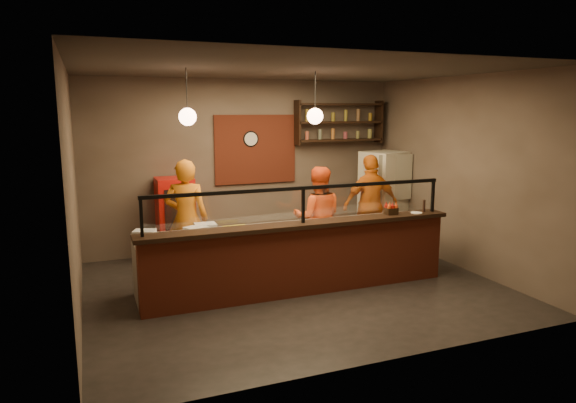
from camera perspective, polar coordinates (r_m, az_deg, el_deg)
name	(u,v)px	position (r m, az deg, el deg)	size (l,w,h in m)	color
floor	(295,287)	(7.87, 0.77, -9.47)	(6.00, 6.00, 0.00)	black
ceiling	(295,70)	(7.43, 0.83, 14.45)	(6.00, 6.00, 0.00)	#3B342D
wall_back	(245,165)	(9.83, -4.77, 4.03)	(6.00, 6.00, 0.00)	#68574C
wall_left	(73,195)	(6.94, -22.78, 0.70)	(5.00, 5.00, 0.00)	#68574C
wall_right	(461,173)	(9.05, 18.67, 3.01)	(5.00, 5.00, 0.00)	#68574C
wall_front	(389,215)	(5.29, 11.15, -1.43)	(6.00, 6.00, 0.00)	#68574C
brick_patch	(256,149)	(9.83, -3.62, 5.81)	(1.60, 0.04, 1.30)	maroon
service_counter	(303,260)	(7.45, 1.66, -6.57)	(4.60, 0.25, 1.00)	maroon
counter_ledge	(303,225)	(7.32, 1.69, -2.59)	(4.70, 0.37, 0.06)	black
worktop_cabinet	(290,256)	(7.92, 0.23, -6.12)	(4.60, 0.75, 0.85)	gray
worktop	(290,228)	(7.80, 0.23, -2.95)	(4.60, 0.75, 0.05)	white
sneeze_guard	(303,201)	(7.25, 1.70, 0.03)	(4.50, 0.05, 0.52)	white
wall_shelving	(339,122)	(10.32, 5.73, 8.76)	(1.84, 0.28, 0.85)	black
wall_clock	(251,139)	(9.78, -4.18, 6.95)	(0.30, 0.30, 0.04)	black
pendant_left	(188,117)	(7.18, -11.10, 9.24)	(0.24, 0.24, 0.77)	black
pendant_right	(315,116)	(7.76, 3.02, 9.47)	(0.24, 0.24, 0.77)	black
cook_left	(186,219)	(8.25, -11.22, -1.91)	(0.69, 0.45, 1.89)	orange
cook_mid	(318,218)	(8.63, 3.34, -1.79)	(0.84, 0.65, 1.72)	#DD4614
cook_right	(371,205)	(9.52, 9.18, -0.38)	(1.08, 0.45, 1.85)	#D26313
fridge	(384,198)	(10.28, 10.62, 0.35)	(0.77, 0.72, 1.84)	beige
red_cooler	(176,219)	(9.31, -12.39, -1.90)	(0.63, 0.58, 1.47)	red
pizza_dough	(282,226)	(7.76, -0.66, -2.79)	(0.50, 0.50, 0.01)	beige
prep_tub_a	(144,235)	(7.22, -15.66, -3.63)	(0.28, 0.23, 0.14)	silver
prep_tub_b	(205,229)	(7.41, -9.16, -2.99)	(0.30, 0.24, 0.15)	silver
prep_tub_c	(196,232)	(7.25, -10.17, -3.34)	(0.29, 0.23, 0.14)	silver
rolling_pin	(234,227)	(7.65, -6.04, -2.85)	(0.06, 0.06, 0.35)	yellow
condiment_caddy	(391,211)	(8.04, 11.37, -1.04)	(0.18, 0.14, 0.10)	black
pepper_mill	(424,206)	(8.35, 14.87, -0.47)	(0.04, 0.04, 0.19)	black
small_plate	(417,213)	(8.22, 14.09, -1.22)	(0.18, 0.18, 0.01)	white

